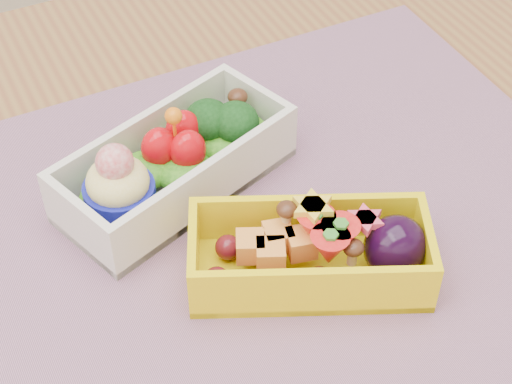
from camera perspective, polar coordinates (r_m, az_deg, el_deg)
name	(u,v)px	position (r m, az deg, el deg)	size (l,w,h in m)	color
table	(237,334)	(0.71, -1.32, -9.54)	(1.20, 0.80, 0.75)	brown
placemat	(250,235)	(0.64, -0.40, -2.93)	(0.56, 0.43, 0.00)	#9E6D89
bento_white	(174,163)	(0.66, -5.54, 1.93)	(0.21, 0.14, 0.08)	silver
bento_yellow	(315,252)	(0.60, 4.02, -4.08)	(0.18, 0.14, 0.06)	yellow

